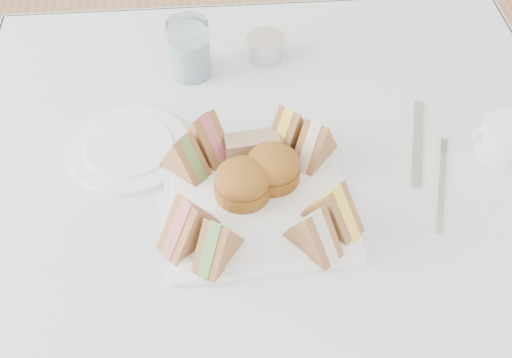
{
  "coord_description": "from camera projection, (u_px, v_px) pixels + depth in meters",
  "views": [
    {
      "loc": [
        -0.08,
        -0.65,
        1.5
      ],
      "look_at": [
        -0.03,
        -0.02,
        0.8
      ],
      "focal_mm": 45.0,
      "sensor_mm": 36.0,
      "label": 1
    }
  ],
  "objects": [
    {
      "name": "sandwich_fl_a",
      "position": [
        190.0,
        220.0,
        0.89
      ],
      "size": [
        0.1,
        0.09,
        0.08
      ],
      "primitive_type": null,
      "rotation": [
        0.0,
        0.0,
        0.67
      ],
      "color": "#93623F",
      "rests_on": "serving_plate"
    },
    {
      "name": "serving_plate",
      "position": [
        256.0,
        198.0,
        0.98
      ],
      "size": [
        0.29,
        0.29,
        0.01
      ],
      "primitive_type": "cube",
      "rotation": [
        0.0,
        0.0,
        0.05
      ],
      "color": "white",
      "rests_on": "tablecloth"
    },
    {
      "name": "tea_strainer",
      "position": [
        266.0,
        49.0,
        1.2
      ],
      "size": [
        0.09,
        0.09,
        0.04
      ],
      "primitive_type": "cylinder",
      "rotation": [
        0.0,
        0.0,
        0.2
      ],
      "color": "silver",
      "rests_on": "tablecloth"
    },
    {
      "name": "scone_right",
      "position": [
        273.0,
        167.0,
        0.98
      ],
      "size": [
        0.1,
        0.1,
        0.06
      ],
      "primitive_type": "cylinder",
      "rotation": [
        0.0,
        0.0,
        0.25
      ],
      "color": "#96641D",
      "rests_on": "serving_plate"
    },
    {
      "name": "sandwich_fr_a",
      "position": [
        334.0,
        206.0,
        0.91
      ],
      "size": [
        0.09,
        0.09,
        0.08
      ],
      "primitive_type": null,
      "rotation": [
        0.0,
        0.0,
        -0.79
      ],
      "color": "#93623F",
      "rests_on": "serving_plate"
    },
    {
      "name": "sandwich_br_b",
      "position": [
        289.0,
        127.0,
        1.02
      ],
      "size": [
        0.09,
        0.09,
        0.08
      ],
      "primitive_type": null,
      "rotation": [
        0.0,
        0.0,
        -2.32
      ],
      "color": "#93623F",
      "rests_on": "serving_plate"
    },
    {
      "name": "side_plate",
      "position": [
        129.0,
        148.0,
        1.05
      ],
      "size": [
        0.26,
        0.26,
        0.01
      ],
      "primitive_type": "cylinder",
      "rotation": [
        0.0,
        0.0,
        -0.42
      ],
      "color": "white",
      "rests_on": "tablecloth"
    },
    {
      "name": "sandwich_br_a",
      "position": [
        315.0,
        140.0,
        1.0
      ],
      "size": [
        0.09,
        0.09,
        0.08
      ],
      "primitive_type": null,
      "rotation": [
        0.0,
        0.0,
        -2.23
      ],
      "color": "#93623F",
      "rests_on": "serving_plate"
    },
    {
      "name": "pastry_slice",
      "position": [
        252.0,
        147.0,
        1.02
      ],
      "size": [
        0.09,
        0.04,
        0.04
      ],
      "primitive_type": "cube",
      "rotation": [
        0.0,
        0.0,
        0.12
      ],
      "color": "tan",
      "rests_on": "serving_plate"
    },
    {
      "name": "sandwich_fr_b",
      "position": [
        314.0,
        229.0,
        0.89
      ],
      "size": [
        0.09,
        0.09,
        0.08
      ],
      "primitive_type": null,
      "rotation": [
        0.0,
        0.0,
        -0.89
      ],
      "color": "#93623F",
      "rests_on": "serving_plate"
    },
    {
      "name": "sandwich_bl_b",
      "position": [
        205.0,
        134.0,
        1.01
      ],
      "size": [
        0.09,
        0.1,
        0.08
      ],
      "primitive_type": null,
      "rotation": [
        0.0,
        0.0,
        2.28
      ],
      "color": "#93623F",
      "rests_on": "serving_plate"
    },
    {
      "name": "fork",
      "position": [
        441.0,
        192.0,
        0.99
      ],
      "size": [
        0.06,
        0.16,
        0.0
      ],
      "primitive_type": "cube",
      "rotation": [
        0.0,
        0.0,
        -0.31
      ],
      "color": "silver",
      "rests_on": "tablecloth"
    },
    {
      "name": "sandwich_fl_b",
      "position": [
        217.0,
        240.0,
        0.87
      ],
      "size": [
        0.08,
        0.09,
        0.08
      ],
      "primitive_type": null,
      "rotation": [
        0.0,
        0.0,
        0.96
      ],
      "color": "#93623F",
      "rests_on": "serving_plate"
    },
    {
      "name": "sandwich_bl_a",
      "position": [
        184.0,
        154.0,
        0.98
      ],
      "size": [
        0.09,
        0.09,
        0.07
      ],
      "primitive_type": null,
      "rotation": [
        0.0,
        0.0,
        2.35
      ],
      "color": "#93623F",
      "rests_on": "serving_plate"
    },
    {
      "name": "tablecloth",
      "position": [
        276.0,
        190.0,
        1.0
      ],
      "size": [
        1.02,
        1.02,
        0.01
      ],
      "primitive_type": "cube",
      "color": "silver",
      "rests_on": "table"
    },
    {
      "name": "scone_left",
      "position": [
        242.0,
        182.0,
        0.95
      ],
      "size": [
        0.1,
        0.1,
        0.06
      ],
      "primitive_type": "cylinder",
      "rotation": [
        0.0,
        0.0,
        0.15
      ],
      "color": "#96641D",
      "rests_on": "serving_plate"
    },
    {
      "name": "creamer_jug",
      "position": [
        501.0,
        139.0,
        1.03
      ],
      "size": [
        0.07,
        0.07,
        0.06
      ],
      "primitive_type": "cylinder",
      "rotation": [
        0.0,
        0.0,
        -0.04
      ],
      "color": "white",
      "rests_on": "tablecloth"
    },
    {
      "name": "table",
      "position": [
        272.0,
        311.0,
        1.28
      ],
      "size": [
        0.9,
        0.9,
        0.74
      ],
      "primitive_type": "cube",
      "color": "brown",
      "rests_on": "floor"
    },
    {
      "name": "knife",
      "position": [
        417.0,
        142.0,
        1.06
      ],
      "size": [
        0.07,
        0.2,
        0.0
      ],
      "primitive_type": "cube",
      "rotation": [
        0.0,
        0.0,
        -0.27
      ],
      "color": "silver",
      "rests_on": "tablecloth"
    },
    {
      "name": "water_glass",
      "position": [
        189.0,
        49.0,
        1.15
      ],
      "size": [
        0.08,
        0.08,
        0.11
      ],
      "primitive_type": "cylinder",
      "rotation": [
        0.0,
        0.0,
        0.04
      ],
      "color": "white",
      "rests_on": "tablecloth"
    }
  ]
}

